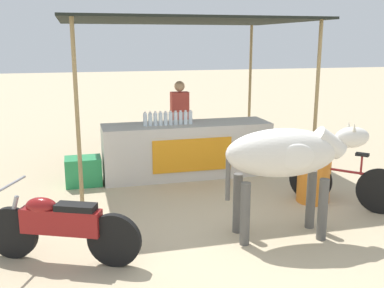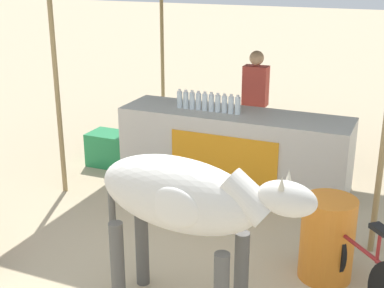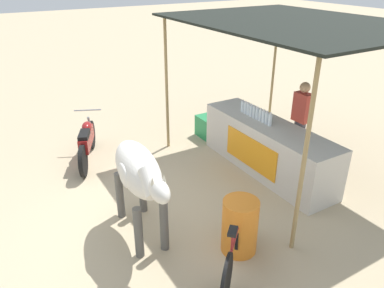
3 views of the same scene
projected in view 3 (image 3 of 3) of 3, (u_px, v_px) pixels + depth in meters
ground_plane at (164, 203)px, 6.27m from camera, size 60.00×60.00×0.00m
stall_counter at (267, 147)px, 7.07m from camera, size 3.00×0.82×0.96m
stall_awning at (292, 27)px, 6.26m from camera, size 4.20×3.20×2.77m
water_bottle_row at (256, 113)px, 7.06m from camera, size 0.88×0.07×0.25m
vendor_behind_counter at (300, 122)px, 7.22m from camera, size 0.34×0.22×1.65m
cooler_box at (210, 127)px, 8.55m from camera, size 0.60×0.44×0.48m
water_barrel at (240, 226)px, 5.09m from camera, size 0.49×0.49×0.80m
cow at (139, 173)px, 5.10m from camera, size 1.84×0.67×1.44m
motorcycle_parked at (87, 141)px, 7.46m from camera, size 1.68×0.88×0.90m
bicycle_leaning at (234, 251)px, 4.71m from camera, size 1.17×1.23×0.85m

